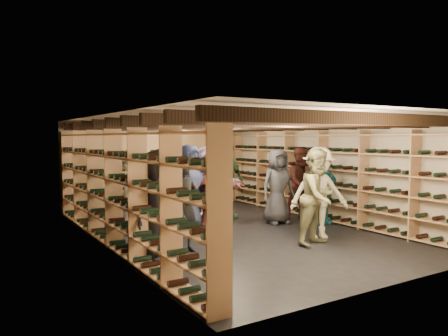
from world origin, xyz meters
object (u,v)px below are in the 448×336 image
(person_2, at_px, (318,197))
(person_10, at_px, (227,180))
(person_1, at_px, (185,206))
(person_9, at_px, (132,191))
(crate_loose, at_px, (197,217))
(person_3, at_px, (319,193))
(person_6, at_px, (188,188))
(person_8, at_px, (302,183))
(person_11, at_px, (206,185))
(person_4, at_px, (322,190))
(crate_stack_right, at_px, (162,201))
(person_12, at_px, (278,186))
(crate_stack_left, at_px, (182,201))
(person_5, at_px, (212,190))
(person_0, at_px, (160,204))

(person_2, relative_size, person_10, 0.95)
(person_1, height_order, person_9, person_9)
(crate_loose, bearing_deg, person_3, -67.07)
(person_3, distance_m, person_10, 2.75)
(person_3, bearing_deg, crate_loose, 137.28)
(person_6, bearing_deg, person_8, -24.97)
(person_3, relative_size, person_11, 1.01)
(person_4, height_order, person_6, person_6)
(person_11, bearing_deg, person_2, -64.45)
(person_1, relative_size, person_11, 0.91)
(crate_stack_right, bearing_deg, person_4, -49.19)
(person_9, xyz_separation_m, person_12, (3.17, -0.93, -0.00))
(crate_stack_left, bearing_deg, person_10, -31.24)
(person_12, bearing_deg, person_8, 12.08)
(person_4, xyz_separation_m, person_5, (-2.46, 0.82, 0.07))
(person_3, distance_m, person_8, 2.00)
(person_1, distance_m, person_12, 3.22)
(person_1, relative_size, person_3, 0.90)
(crate_loose, height_order, person_9, person_9)
(person_0, distance_m, person_2, 2.98)
(person_4, height_order, person_12, person_12)
(person_5, relative_size, person_6, 0.92)
(person_2, height_order, person_8, person_2)
(person_11, bearing_deg, person_8, -9.07)
(crate_loose, bearing_deg, person_4, -39.40)
(crate_loose, bearing_deg, person_8, -27.19)
(person_0, distance_m, person_4, 4.43)
(crate_loose, xyz_separation_m, person_0, (-2.09, -2.64, 0.82))
(person_10, height_order, person_12, person_10)
(person_1, distance_m, person_2, 2.50)
(crate_stack_right, bearing_deg, person_11, -76.28)
(person_0, bearing_deg, person_12, 15.88)
(person_3, bearing_deg, person_2, -110.35)
(crate_loose, bearing_deg, person_10, -12.23)
(crate_stack_right, relative_size, crate_loose, 1.36)
(person_1, relative_size, person_2, 0.91)
(crate_stack_left, distance_m, crate_stack_right, 0.84)
(person_3, bearing_deg, person_0, -159.48)
(person_0, xyz_separation_m, person_11, (2.09, 2.24, -0.01))
(person_3, xyz_separation_m, person_8, (1.06, 1.70, -0.02))
(person_1, distance_m, person_5, 2.00)
(crate_stack_right, bearing_deg, person_10, -50.85)
(person_5, height_order, person_6, person_6)
(person_10, bearing_deg, person_0, -154.03)
(person_0, relative_size, person_4, 1.16)
(crate_loose, height_order, person_1, person_1)
(person_1, relative_size, person_9, 0.93)
(crate_stack_left, distance_m, person_9, 1.78)
(crate_loose, height_order, person_11, person_11)
(person_3, relative_size, person_9, 1.04)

